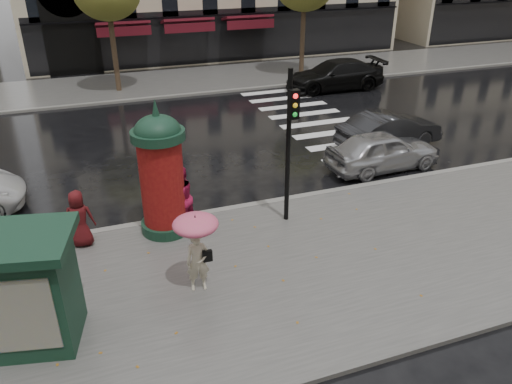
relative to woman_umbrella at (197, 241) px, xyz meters
name	(u,v)px	position (x,y,z in m)	size (l,w,h in m)	color
ground	(274,262)	(2.12, 0.54, -1.44)	(160.00, 160.00, 0.00)	black
near_sidewalk	(281,271)	(2.12, 0.04, -1.38)	(90.00, 7.00, 0.12)	#474744
far_sidewalk	(153,84)	(2.12, 19.54, -1.38)	(90.00, 6.00, 0.12)	#474744
near_kerb	(238,208)	(2.12, 3.54, -1.37)	(90.00, 0.25, 0.14)	slate
far_kerb	(162,97)	(2.12, 16.54, -1.37)	(90.00, 0.25, 0.14)	slate
zebra_crossing	(317,123)	(8.12, 10.14, -1.44)	(3.60, 11.75, 0.01)	silver
woman_umbrella	(197,241)	(0.00, 0.00, 0.00)	(1.04, 1.04, 2.01)	beige
woman_red	(180,198)	(0.23, 2.94, -0.39)	(0.91, 0.71, 1.88)	#9C133A
man_burgundy	(79,219)	(-2.50, 2.94, -0.52)	(0.79, 0.51, 1.61)	#490E11
morris_column	(161,171)	(-0.23, 2.94, 0.52)	(1.43, 1.43, 3.85)	#133323
traffic_light	(290,134)	(3.23, 2.25, 1.39)	(0.28, 0.42, 4.47)	black
newsstand	(26,289)	(-3.57, -0.51, -0.05)	(2.39, 2.14, 2.48)	#133323
car_silver	(383,150)	(8.04, 4.74, -0.72)	(1.70, 4.23, 1.44)	#AEAEB3
car_darkgrey	(389,130)	(9.49, 6.51, -0.72)	(1.53, 4.38, 1.44)	black
car_black	(335,75)	(11.57, 15.07, -0.64)	(2.26, 5.55, 1.61)	black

